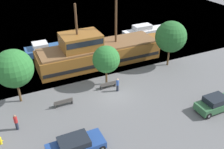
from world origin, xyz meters
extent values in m
plane|color=#5B5B5E|center=(0.00, 0.00, 0.00)|extent=(160.00, 160.00, 0.00)
plane|color=teal|center=(0.00, 44.00, 0.00)|extent=(80.00, 80.00, 0.00)
cube|color=brown|center=(1.48, 7.63, 1.18)|extent=(16.41, 4.52, 2.36)
cube|color=black|center=(1.48, 7.63, 0.83)|extent=(16.08, 4.60, 0.45)
cube|color=brown|center=(10.28, 7.63, 1.53)|extent=(1.40, 2.49, 1.65)
cube|color=brown|center=(1.48, 7.63, 2.48)|extent=(15.75, 4.16, 0.25)
cube|color=brown|center=(-0.99, 7.63, 3.56)|extent=(4.92, 3.62, 1.90)
cube|color=black|center=(-0.99, 7.63, 3.84)|extent=(4.68, 3.68, 0.69)
cylinder|color=#4C331E|center=(3.94, 7.63, 5.95)|extent=(0.28, 0.28, 6.68)
cylinder|color=#4C331E|center=(-1.40, 7.63, 5.45)|extent=(0.28, 0.28, 5.68)
cube|color=silver|center=(12.63, 14.03, 0.44)|extent=(7.79, 2.13, 0.88)
cube|color=silver|center=(12.04, 14.03, 1.31)|extent=(3.12, 1.66, 0.87)
cube|color=black|center=(12.98, 14.03, 1.31)|extent=(0.12, 1.49, 0.70)
cube|color=navy|center=(-4.79, 13.70, 0.46)|extent=(5.18, 2.50, 0.93)
cube|color=silver|center=(-5.18, 13.70, 1.32)|extent=(2.07, 1.95, 0.78)
cube|color=black|center=(-4.56, 13.70, 1.32)|extent=(0.12, 1.75, 0.63)
cube|color=#2D5B38|center=(7.94, -6.87, 0.62)|extent=(4.10, 1.72, 0.73)
cube|color=black|center=(7.82, -6.87, 1.28)|extent=(2.13, 1.55, 0.59)
cylinder|color=black|center=(9.51, -6.10, 0.34)|extent=(0.69, 0.22, 0.69)
cylinder|color=gray|center=(9.51, -6.10, 0.34)|extent=(0.26, 0.25, 0.26)
cylinder|color=black|center=(6.37, -7.64, 0.34)|extent=(0.69, 0.22, 0.69)
cylinder|color=gray|center=(6.37, -7.64, 0.34)|extent=(0.26, 0.25, 0.26)
cylinder|color=black|center=(6.37, -6.10, 0.34)|extent=(0.69, 0.22, 0.69)
cylinder|color=gray|center=(6.37, -6.10, 0.34)|extent=(0.26, 0.25, 0.26)
cube|color=navy|center=(-6.32, -6.19, 0.54)|extent=(4.66, 1.92, 0.63)
cube|color=black|center=(-6.45, -6.19, 1.12)|extent=(2.42, 1.73, 0.52)
cylinder|color=black|center=(-4.41, -7.07, 0.30)|extent=(0.61, 0.22, 0.61)
cylinder|color=gray|center=(-4.41, -7.07, 0.30)|extent=(0.23, 0.25, 0.23)
cylinder|color=black|center=(-4.41, -5.32, 0.30)|extent=(0.61, 0.22, 0.61)
cylinder|color=gray|center=(-4.41, -5.32, 0.30)|extent=(0.23, 0.25, 0.23)
cylinder|color=black|center=(-8.22, -5.32, 0.30)|extent=(0.61, 0.22, 0.61)
cylinder|color=gray|center=(-8.22, -5.32, 0.30)|extent=(0.23, 0.25, 0.23)
cylinder|color=yellow|center=(-11.84, -2.73, 0.28)|extent=(0.22, 0.22, 0.56)
sphere|color=yellow|center=(-11.84, -2.73, 0.64)|extent=(0.25, 0.25, 0.25)
cylinder|color=yellow|center=(-11.68, -2.73, 0.31)|extent=(0.10, 0.09, 0.09)
cube|color=#4C4742|center=(-0.08, 1.36, 0.42)|extent=(1.85, 0.45, 0.05)
cube|color=#4C4742|center=(-0.08, 1.17, 0.65)|extent=(1.85, 0.06, 0.40)
cube|color=#2D2D2D|center=(-0.94, 1.36, 0.20)|extent=(0.12, 0.36, 0.40)
cube|color=#2D2D2D|center=(0.79, 1.36, 0.20)|extent=(0.12, 0.36, 0.40)
cube|color=#4C4742|center=(-5.61, 0.24, 0.42)|extent=(1.92, 0.45, 0.05)
cube|color=#4C4742|center=(-5.61, 0.05, 0.65)|extent=(1.92, 0.06, 0.40)
cube|color=#2D2D2D|center=(-6.51, 0.24, 0.20)|extent=(0.12, 0.36, 0.40)
cube|color=#2D2D2D|center=(-4.71, 0.24, 0.20)|extent=(0.12, 0.36, 0.40)
cylinder|color=#232838|center=(0.62, 0.30, 0.39)|extent=(0.27, 0.27, 0.77)
cylinder|color=#2D4C93|center=(0.62, 0.30, 1.07)|extent=(0.32, 0.32, 0.59)
sphere|color=tan|center=(0.62, 0.30, 1.47)|extent=(0.21, 0.21, 0.21)
cylinder|color=#232838|center=(-10.34, -1.45, 0.40)|extent=(0.27, 0.27, 0.80)
cylinder|color=#B22323|center=(-10.34, -1.45, 1.11)|extent=(0.32, 0.32, 0.61)
sphere|color=#8C664C|center=(-10.34, -1.45, 1.52)|extent=(0.22, 0.22, 0.22)
cylinder|color=brown|center=(-9.47, 2.91, 1.14)|extent=(0.24, 0.24, 2.28)
sphere|color=#286B2D|center=(-9.47, 2.91, 3.92)|extent=(3.85, 3.85, 3.85)
cylinder|color=brown|center=(0.12, 2.21, 0.95)|extent=(0.24, 0.24, 1.89)
sphere|color=#286B2D|center=(0.12, 2.21, 3.20)|extent=(3.09, 3.09, 3.09)
cylinder|color=brown|center=(9.43, 3.07, 1.16)|extent=(0.24, 0.24, 2.32)
sphere|color=#235B28|center=(9.43, 3.07, 4.01)|extent=(3.97, 3.97, 3.97)
camera|label=1|loc=(-9.81, -20.54, 15.69)|focal=40.00mm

